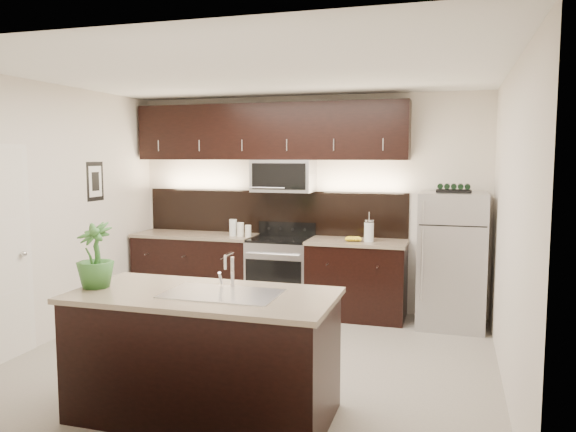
# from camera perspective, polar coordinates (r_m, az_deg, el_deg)

# --- Properties ---
(ground) EXTENTS (4.50, 4.50, 0.00)m
(ground) POSITION_cam_1_polar(r_m,az_deg,el_deg) (5.59, -3.48, -14.29)
(ground) COLOR gray
(ground) RESTS_ON ground
(room_walls) EXTENTS (4.52, 4.02, 2.71)m
(room_walls) POSITION_cam_1_polar(r_m,az_deg,el_deg) (5.25, -4.88, 3.35)
(room_walls) COLOR silver
(room_walls) RESTS_ON ground
(counter_run) EXTENTS (3.51, 0.65, 0.94)m
(counter_run) POSITION_cam_1_polar(r_m,az_deg,el_deg) (7.14, -2.32, -5.84)
(counter_run) COLOR black
(counter_run) RESTS_ON ground
(upper_fixtures) EXTENTS (3.49, 0.40, 1.66)m
(upper_fixtures) POSITION_cam_1_polar(r_m,az_deg,el_deg) (7.12, -1.79, 7.66)
(upper_fixtures) COLOR black
(upper_fixtures) RESTS_ON counter_run
(island) EXTENTS (1.96, 0.96, 0.94)m
(island) POSITION_cam_1_polar(r_m,az_deg,el_deg) (4.37, -8.52, -13.69)
(island) COLOR black
(island) RESTS_ON ground
(sink_faucet) EXTENTS (0.84, 0.50, 0.28)m
(sink_faucet) POSITION_cam_1_polar(r_m,az_deg,el_deg) (4.18, -6.68, -7.64)
(sink_faucet) COLOR silver
(sink_faucet) RESTS_ON island
(refrigerator) EXTENTS (0.74, 0.67, 1.54)m
(refrigerator) POSITION_cam_1_polar(r_m,az_deg,el_deg) (6.65, 16.27, -4.32)
(refrigerator) COLOR #B2B2B7
(refrigerator) RESTS_ON ground
(wine_rack) EXTENTS (0.38, 0.24, 0.09)m
(wine_rack) POSITION_cam_1_polar(r_m,az_deg,el_deg) (6.56, 16.49, 2.70)
(wine_rack) COLOR black
(wine_rack) RESTS_ON refrigerator
(plant) EXTENTS (0.31, 0.31, 0.50)m
(plant) POSITION_cam_1_polar(r_m,az_deg,el_deg) (4.55, -19.01, -3.80)
(plant) COLOR #2F6428
(plant) RESTS_ON island
(canisters) EXTENTS (0.31, 0.14, 0.21)m
(canisters) POSITION_cam_1_polar(r_m,az_deg,el_deg) (7.09, -5.03, -1.32)
(canisters) COLOR silver
(canisters) RESTS_ON counter_run
(french_press) EXTENTS (0.12, 0.12, 0.34)m
(french_press) POSITION_cam_1_polar(r_m,az_deg,el_deg) (6.68, 8.22, -1.51)
(french_press) COLOR silver
(french_press) RESTS_ON counter_run
(bananas) EXTENTS (0.23, 0.19, 0.06)m
(bananas) POSITION_cam_1_polar(r_m,az_deg,el_deg) (6.71, 6.18, -2.29)
(bananas) COLOR yellow
(bananas) RESTS_ON counter_run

